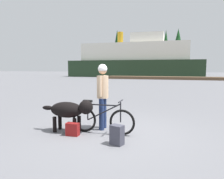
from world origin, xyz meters
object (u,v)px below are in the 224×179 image
(handbag_pannier, at_px, (73,129))
(ferry_boat, at_px, (135,61))
(person_cyclist, at_px, (103,90))
(sailboat_moored, at_px, (146,74))
(dog, at_px, (70,110))
(bicycle, at_px, (102,120))
(backpack, at_px, (117,135))

(handbag_pannier, xyz_separation_m, ferry_boat, (-4.39, 35.32, 2.88))
(person_cyclist, bearing_deg, handbag_pannier, -125.87)
(sailboat_moored, bearing_deg, dog, -86.65)
(ferry_boat, bearing_deg, person_cyclist, -81.87)
(person_cyclist, relative_size, dog, 1.22)
(bicycle, xyz_separation_m, handbag_pannier, (-0.66, -0.36, -0.20))
(dog, bearing_deg, sailboat_moored, 93.35)
(dog, relative_size, handbag_pannier, 4.56)
(backpack, bearing_deg, ferry_boat, 98.97)
(person_cyclist, xyz_separation_m, sailboat_moored, (-2.69, 32.74, -0.61))
(bicycle, distance_m, dog, 0.89)
(person_cyclist, bearing_deg, sailboat_moored, 94.70)
(handbag_pannier, bearing_deg, sailboat_moored, 93.66)
(bicycle, relative_size, dog, 1.15)
(person_cyclist, xyz_separation_m, dog, (-0.75, -0.50, -0.51))
(bicycle, height_order, dog, bicycle)
(dog, height_order, sailboat_moored, sailboat_moored)
(person_cyclist, xyz_separation_m, handbag_pannier, (-0.55, -0.76, -0.94))
(dog, xyz_separation_m, sailboat_moored, (-1.94, 33.24, -0.10))
(handbag_pannier, bearing_deg, person_cyclist, 54.13)
(backpack, bearing_deg, dog, 159.25)
(backpack, bearing_deg, sailboat_moored, 95.70)
(person_cyclist, relative_size, backpack, 4.08)
(dog, distance_m, sailboat_moored, 33.30)
(person_cyclist, bearing_deg, ferry_boat, 98.13)
(person_cyclist, bearing_deg, bicycle, -73.97)
(backpack, relative_size, handbag_pannier, 1.37)
(ferry_boat, bearing_deg, dog, -83.18)
(handbag_pannier, bearing_deg, ferry_boat, 97.08)
(person_cyclist, bearing_deg, backpack, -56.79)
(dog, bearing_deg, bicycle, 7.17)
(dog, distance_m, ferry_boat, 35.40)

